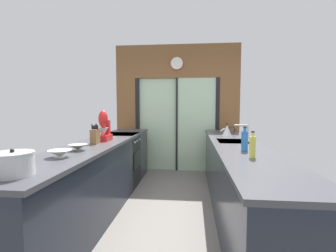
{
  "coord_description": "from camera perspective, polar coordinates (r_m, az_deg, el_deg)",
  "views": [
    {
      "loc": [
        0.34,
        -2.84,
        1.39
      ],
      "look_at": [
        -0.03,
        0.79,
        1.1
      ],
      "focal_mm": 26.0,
      "sensor_mm": 36.0,
      "label": 1
    }
  ],
  "objects": [
    {
      "name": "kettle",
      "position": [
        4.01,
        13.7,
        -1.0
      ],
      "size": [
        0.24,
        0.16,
        0.21
      ],
      "color": "#B7BABC",
      "rests_on": "right_counter_run"
    },
    {
      "name": "soap_bottle_far",
      "position": [
        2.71,
        17.52,
        -3.27
      ],
      "size": [
        0.07,
        0.07,
        0.26
      ],
      "color": "#286BB7",
      "rests_on": "right_counter_run"
    },
    {
      "name": "left_counter_run",
      "position": [
        3.36,
        -16.65,
        -11.67
      ],
      "size": [
        0.62,
        3.8,
        0.92
      ],
      "color": "#1E232D",
      "rests_on": "ground_plane"
    },
    {
      "name": "mixing_bowl_near",
      "position": [
        2.49,
        -24.0,
        -5.9
      ],
      "size": [
        0.21,
        0.21,
        0.07
      ],
      "color": "silver",
      "rests_on": "left_counter_run"
    },
    {
      "name": "right_counter_run",
      "position": [
        3.33,
        15.78,
        -11.82
      ],
      "size": [
        0.62,
        3.8,
        0.92
      ],
      "color": "#1E232D",
      "rests_on": "ground_plane"
    },
    {
      "name": "soap_bottle_near",
      "position": [
        2.38,
        19.2,
        -4.56
      ],
      "size": [
        0.06,
        0.06,
        0.25
      ],
      "color": "#D1CC4C",
      "rests_on": "right_counter_run"
    },
    {
      "name": "knife_block",
      "position": [
        3.21,
        -16.73,
        -2.32
      ],
      "size": [
        0.09,
        0.14,
        0.26
      ],
      "color": "brown",
      "rests_on": "left_counter_run"
    },
    {
      "name": "back_wall_unit",
      "position": [
        5.25,
        2.1,
        6.01
      ],
      "size": [
        2.64,
        0.12,
        2.7
      ],
      "color": "brown",
      "rests_on": "ground_plane"
    },
    {
      "name": "stock_pot",
      "position": [
        2.0,
        -32.61,
        -7.49
      ],
      "size": [
        0.28,
        0.28,
        0.19
      ],
      "color": "#B7BABC",
      "rests_on": "left_counter_run"
    },
    {
      "name": "ground_plane",
      "position": [
        3.73,
        0.17,
        -17.49
      ],
      "size": [
        5.04,
        7.6,
        0.02
      ],
      "primitive_type": "cube",
      "color": "slate"
    },
    {
      "name": "stand_mixer",
      "position": [
        3.49,
        -14.84,
        -0.7
      ],
      "size": [
        0.17,
        0.27,
        0.42
      ],
      "color": "red",
      "rests_on": "left_counter_run"
    },
    {
      "name": "sink_faucet",
      "position": [
        3.48,
        17.63,
        -0.87
      ],
      "size": [
        0.19,
        0.02,
        0.23
      ],
      "color": "#B7BABC",
      "rests_on": "right_counter_run"
    },
    {
      "name": "mixing_bowl_far",
      "position": [
        2.8,
        -20.38,
        -4.68
      ],
      "size": [
        0.2,
        0.2,
        0.07
      ],
      "color": "gray",
      "rests_on": "left_counter_run"
    },
    {
      "name": "oven_range",
      "position": [
        4.38,
        -11.0,
        -7.86
      ],
      "size": [
        0.6,
        0.6,
        0.92
      ],
      "color": "black",
      "rests_on": "ground_plane"
    }
  ]
}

